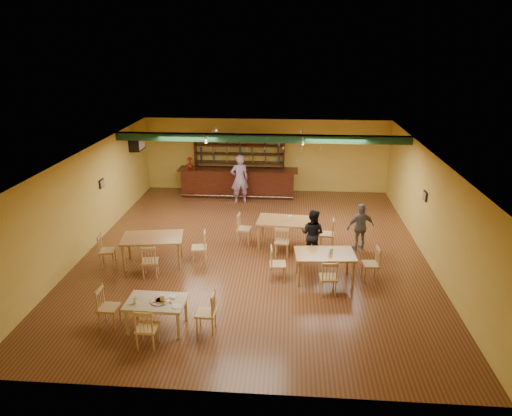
# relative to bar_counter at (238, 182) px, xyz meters

# --- Properties ---
(floor) EXTENTS (12.00, 12.00, 0.00)m
(floor) POSITION_rel_bar_counter_xyz_m (1.08, -5.15, -0.56)
(floor) COLOR #542F18
(floor) RESTS_ON ground
(ceiling_beam) EXTENTS (10.00, 0.30, 0.25)m
(ceiling_beam) POSITION_rel_bar_counter_xyz_m (1.08, -2.35, 2.31)
(ceiling_beam) COLOR #10321A
(ceiling_beam) RESTS_ON ceiling
(track_rail_left) EXTENTS (0.05, 2.50, 0.05)m
(track_rail_left) POSITION_rel_bar_counter_xyz_m (-0.72, -1.75, 2.38)
(track_rail_left) COLOR white
(track_rail_left) RESTS_ON ceiling
(track_rail_right) EXTENTS (0.05, 2.50, 0.05)m
(track_rail_right) POSITION_rel_bar_counter_xyz_m (2.48, -1.75, 2.38)
(track_rail_right) COLOR white
(track_rail_right) RESTS_ON ceiling
(ac_unit) EXTENTS (0.34, 0.70, 0.48)m
(ac_unit) POSITION_rel_bar_counter_xyz_m (-3.72, -0.95, 1.79)
(ac_unit) COLOR white
(ac_unit) RESTS_ON wall_left
(picture_left) EXTENTS (0.04, 0.34, 0.28)m
(picture_left) POSITION_rel_bar_counter_xyz_m (-3.89, -4.15, 1.14)
(picture_left) COLOR black
(picture_left) RESTS_ON wall_left
(picture_right) EXTENTS (0.04, 0.34, 0.28)m
(picture_right) POSITION_rel_bar_counter_xyz_m (6.05, -4.65, 1.14)
(picture_right) COLOR black
(picture_right) RESTS_ON wall_right
(bar_counter) EXTENTS (4.78, 0.85, 1.13)m
(bar_counter) POSITION_rel_bar_counter_xyz_m (0.00, 0.00, 0.00)
(bar_counter) COLOR #33110A
(bar_counter) RESTS_ON ground
(back_bar_hutch) EXTENTS (3.70, 0.40, 2.28)m
(back_bar_hutch) POSITION_rel_bar_counter_xyz_m (0.00, 0.63, 0.57)
(back_bar_hutch) COLOR #33110A
(back_bar_hutch) RESTS_ON ground
(poinsettia) EXTENTS (0.31, 0.31, 0.44)m
(poinsettia) POSITION_rel_bar_counter_xyz_m (-1.94, 0.00, 0.78)
(poinsettia) COLOR #B21910
(poinsettia) RESTS_ON bar_counter
(dining_table_b) EXTENTS (1.75, 1.15, 0.83)m
(dining_table_b) POSITION_rel_bar_counter_xyz_m (1.97, -4.68, -0.15)
(dining_table_b) COLOR #AD7E3D
(dining_table_b) RESTS_ON ground
(dining_table_c) EXTENTS (1.80, 1.25, 0.83)m
(dining_table_c) POSITION_rel_bar_counter_xyz_m (-1.71, -6.24, -0.15)
(dining_table_c) COLOR #AD7E3D
(dining_table_c) RESTS_ON ground
(dining_table_d) EXTENTS (1.61, 1.04, 0.77)m
(dining_table_d) POSITION_rel_bar_counter_xyz_m (3.04, -6.81, -0.18)
(dining_table_d) COLOR #AD7E3D
(dining_table_d) RESTS_ON ground
(near_table) EXTENTS (1.30, 0.85, 0.69)m
(near_table) POSITION_rel_bar_counter_xyz_m (-0.75, -9.29, -0.22)
(near_table) COLOR #C7B285
(near_table) RESTS_ON ground
(pizza_tray) EXTENTS (0.48, 0.48, 0.01)m
(pizza_tray) POSITION_rel_bar_counter_xyz_m (-0.66, -9.29, 0.13)
(pizza_tray) COLOR silver
(pizza_tray) RESTS_ON near_table
(parmesan_shaker) EXTENTS (0.08, 0.08, 0.11)m
(parmesan_shaker) POSITION_rel_bar_counter_xyz_m (-1.16, -9.43, 0.18)
(parmesan_shaker) COLOR #EAE5C6
(parmesan_shaker) RESTS_ON near_table
(napkin_stack) EXTENTS (0.23, 0.20, 0.03)m
(napkin_stack) POSITION_rel_bar_counter_xyz_m (-0.43, -9.11, 0.14)
(napkin_stack) COLOR white
(napkin_stack) RESTS_ON near_table
(pizza_server) EXTENTS (0.30, 0.28, 0.00)m
(pizza_server) POSITION_rel_bar_counter_xyz_m (-0.52, -9.25, 0.14)
(pizza_server) COLOR silver
(pizza_server) RESTS_ON pizza_tray
(side_plate) EXTENTS (0.22, 0.22, 0.01)m
(side_plate) POSITION_rel_bar_counter_xyz_m (-0.25, -9.48, 0.13)
(side_plate) COLOR white
(side_plate) RESTS_ON near_table
(patron_bar) EXTENTS (0.81, 0.67, 1.91)m
(patron_bar) POSITION_rel_bar_counter_xyz_m (0.16, -0.83, 0.39)
(patron_bar) COLOR purple
(patron_bar) RESTS_ON ground
(patron_right_a) EXTENTS (0.89, 0.81, 1.48)m
(patron_right_a) POSITION_rel_bar_counter_xyz_m (2.77, -5.48, 0.18)
(patron_right_a) COLOR black
(patron_right_a) RESTS_ON ground
(patron_right_b) EXTENTS (0.92, 0.59, 1.46)m
(patron_right_b) POSITION_rel_bar_counter_xyz_m (4.24, -4.81, 0.16)
(patron_right_b) COLOR slate
(patron_right_b) RESTS_ON ground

